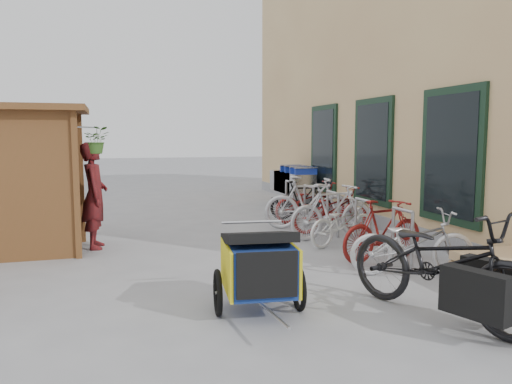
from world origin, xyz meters
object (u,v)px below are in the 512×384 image
object	(u,v)px
kiosk	(13,159)
bike_1	(383,230)
cargo_bike	(442,263)
bike_5	(309,202)
bike_4	(331,209)
bike_0	(412,242)
bike_6	(311,202)
bike_3	(332,211)
bike_7	(302,200)
child_trailer	(259,264)
bike_2	(343,223)
shopping_carts	(292,182)
person_kiosk	(94,196)

from	to	relation	value
kiosk	bike_1	size ratio (longest dim) A/B	1.56
cargo_bike	bike_5	world-z (taller)	cargo_bike
bike_1	bike_4	bearing A→B (deg)	-18.94
bike_0	bike_1	distance (m)	0.81
cargo_bike	bike_6	world-z (taller)	cargo_bike
bike_3	bike_4	distance (m)	0.74
kiosk	bike_0	world-z (taller)	kiosk
cargo_bike	bike_1	size ratio (longest dim) A/B	1.52
bike_0	bike_4	bearing A→B (deg)	8.69
bike_6	bike_7	size ratio (longest dim) A/B	1.15
child_trailer	bike_0	xyz separation A→B (m)	(2.45, 0.81, -0.08)
child_trailer	bike_0	size ratio (longest dim) A/B	0.95
kiosk	bike_6	size ratio (longest dim) A/B	1.45
bike_0	bike_6	size ratio (longest dim) A/B	1.01
bike_0	bike_2	bearing A→B (deg)	15.35
bike_0	bike_3	size ratio (longest dim) A/B	0.99
shopping_carts	child_trailer	size ratio (longest dim) A/B	1.29
cargo_bike	bike_5	size ratio (longest dim) A/B	1.32
kiosk	bike_1	xyz separation A→B (m)	(5.49, -2.09, -1.07)
bike_3	bike_6	xyz separation A→B (m)	(0.32, 1.83, -0.07)
bike_7	kiosk	bearing A→B (deg)	113.26
bike_7	bike_2	bearing A→B (deg)	178.11
kiosk	bike_5	distance (m)	5.55
bike_0	bike_7	bearing A→B (deg)	10.22
person_kiosk	bike_5	size ratio (longest dim) A/B	0.99
bike_1	shopping_carts	bearing A→B (deg)	-20.75
bike_1	bike_6	size ratio (longest dim) A/B	0.93
bike_3	bike_6	world-z (taller)	bike_3
kiosk	bike_0	size ratio (longest dim) A/B	1.44
bike_3	cargo_bike	bearing A→B (deg)	165.08
child_trailer	cargo_bike	distance (m)	1.92
child_trailer	bike_3	world-z (taller)	bike_3
cargo_bike	bike_0	size ratio (longest dim) A/B	1.39
bike_1	bike_7	size ratio (longest dim) A/B	1.07
bike_1	bike_5	distance (m)	2.82
bike_5	bike_6	xyz separation A→B (m)	(0.35, 0.74, -0.10)
kiosk	bike_7	distance (m)	6.13
person_kiosk	bike_6	distance (m)	4.77
cargo_bike	bike_3	distance (m)	4.15
person_kiosk	bike_0	bearing A→B (deg)	-123.58
bike_1	bike_2	xyz separation A→B (m)	(-0.10, 1.20, -0.08)
bike_5	bike_6	bearing A→B (deg)	-12.55
kiosk	bike_2	distance (m)	5.58
child_trailer	person_kiosk	bearing A→B (deg)	121.37
shopping_carts	bike_4	world-z (taller)	shopping_carts
bike_5	bike_7	xyz separation A→B (m)	(0.31, 1.18, -0.10)
bike_4	bike_3	bearing A→B (deg)	149.18
bike_0	bike_5	xyz separation A→B (m)	(-0.05, 3.63, 0.10)
kiosk	bike_3	bearing A→B (deg)	-3.80
shopping_carts	bike_6	xyz separation A→B (m)	(-0.52, -2.61, -0.21)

